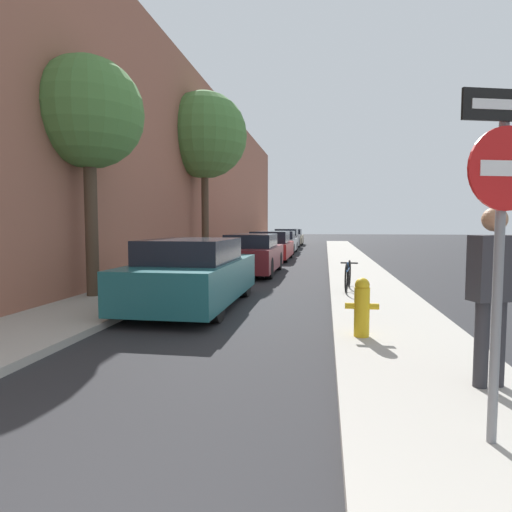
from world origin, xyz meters
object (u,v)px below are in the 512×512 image
Objects in this scene: parked_car_teal at (193,274)px; street_tree_near at (88,115)px; parked_car_silver at (282,243)px; pedestrian at (492,285)px; parked_car_red at (271,246)px; parked_car_maroon at (252,255)px; street_tree_far at (204,136)px; bicycle at (348,275)px; fire_hydrant at (362,306)px; traffic_sign_post at (503,214)px; parked_car_champagne at (292,237)px; parked_car_grey at (287,239)px.

parked_car_teal is 0.85× the size of street_tree_near.
pedestrian is at bearing -78.83° from parked_car_silver.
parked_car_maroon is at bearing -89.03° from parked_car_red.
parked_car_maroon is 7.39m from street_tree_near.
bicycle is at bearing -51.01° from street_tree_far.
parked_car_silver is at bearing 108.65° from bicycle.
parked_car_teal is at bearing 143.89° from fire_hydrant.
parked_car_red is 2.60× the size of bicycle.
traffic_sign_post is (3.80, -11.71, 1.15)m from parked_car_maroon.
bicycle is at bearing 17.09° from street_tree_near.
parked_car_red is at bearing 84.17° from pedestrian.
street_tree_near reaches higher than traffic_sign_post.
street_tree_far reaches higher than parked_car_teal.
parked_car_teal is at bearing -90.00° from parked_car_champagne.
parked_car_silver reaches higher than bicycle.
parked_car_silver is 4.84× the size of fire_hydrant.
parked_car_silver is at bearing 82.97° from traffic_sign_post.
fire_hydrant is 2.20m from pedestrian.
parked_car_grey reaches higher than bicycle.
traffic_sign_post is (4.01, -27.93, 1.15)m from parked_car_grey.
parked_car_maroon is 5.24× the size of fire_hydrant.
parked_car_teal reaches higher than parked_car_silver.
bicycle is at bearing 32.91° from parked_car_teal.
parked_car_teal is at bearing -8.16° from street_tree_near.
street_tree_near is (-2.63, -11.89, 3.54)m from parked_car_red.
street_tree_near reaches higher than parked_car_teal.
pedestrian is at bearing -43.68° from parked_car_teal.
parked_car_champagne is 25.72m from bicycle.
bicycle is at bearing 79.20° from pedestrian.
pedestrian reaches higher than parked_car_teal.
parked_car_maroon is 11.29m from pedestrian.
parked_car_red is 10.59m from bicycle.
street_tree_far is at bearing -127.75° from parked_car_red.
street_tree_near is (-2.53, -22.12, 3.52)m from parked_car_grey.
street_tree_far is 13.72m from fire_hydrant.
parked_car_champagne is (-0.22, 21.40, -0.05)m from parked_car_maroon.
street_tree_far is 15.54m from pedestrian.
parked_car_red is 17.03m from pedestrian.
parked_car_champagne is at bearing 77.45° from pedestrian.
street_tree_near is 8.85m from pedestrian.
bicycle is (3.33, -25.50, -0.15)m from parked_car_champagne.
parked_car_red reaches higher than parked_car_champagne.
parked_car_champagne is at bearing 104.30° from bicycle.
parked_car_silver is (-0.05, 11.04, -0.04)m from parked_car_maroon.
pedestrian is 1.05× the size of bicycle.
parked_car_grey is at bearing 90.71° from parked_car_maroon.
fire_hydrant is (3.30, -30.07, -0.07)m from parked_car_champagne.
parked_car_grey is at bearing 106.11° from bicycle.
traffic_sign_post reaches higher than parked_car_teal.
fire_hydrant is (3.30, -2.41, -0.14)m from parked_car_teal.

